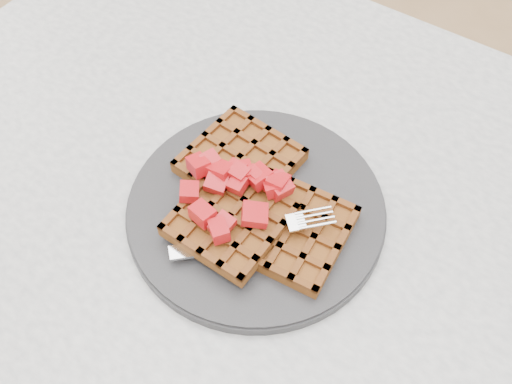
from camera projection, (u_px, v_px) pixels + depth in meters
table at (320, 296)px, 0.69m from camera, size 1.20×0.80×0.75m
plate at (256, 209)px, 0.62m from camera, size 0.28×0.28×0.02m
waffles at (254, 201)px, 0.60m from camera, size 0.21×0.19×0.03m
strawberry_pile at (256, 184)px, 0.58m from camera, size 0.15×0.15×0.02m
fork at (264, 238)px, 0.58m from camera, size 0.14×0.15×0.02m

